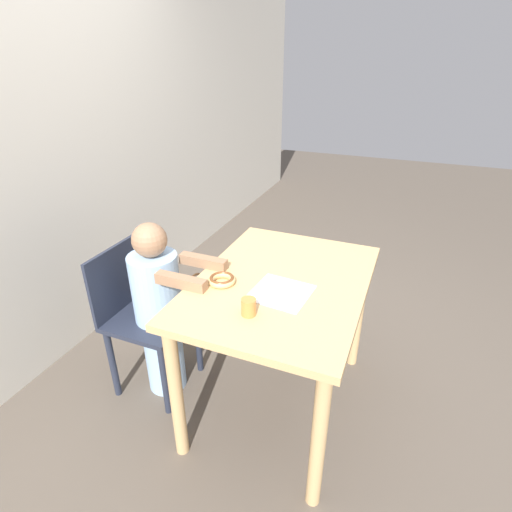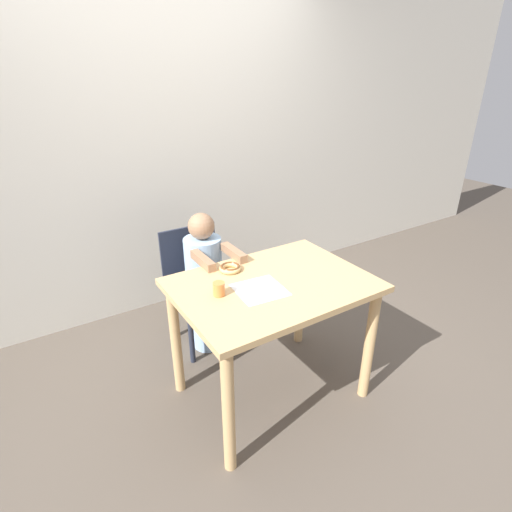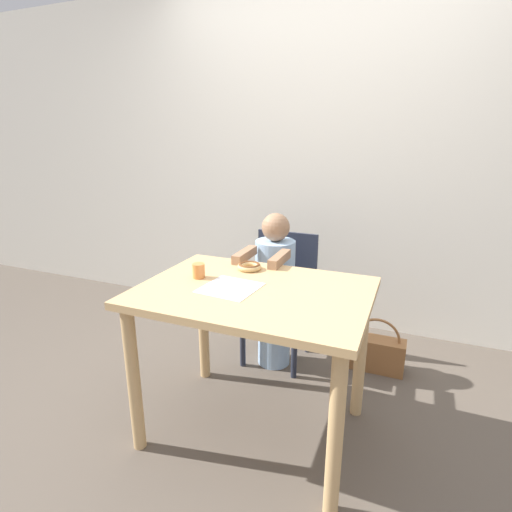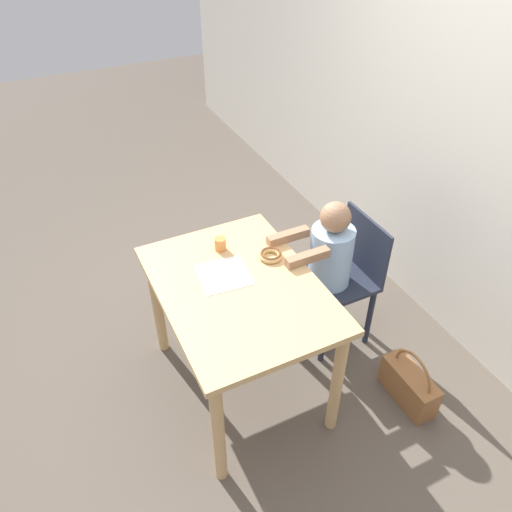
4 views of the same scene
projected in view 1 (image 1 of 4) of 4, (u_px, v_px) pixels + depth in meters
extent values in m
plane|color=brown|center=(278.00, 400.00, 2.18)|extent=(12.00, 12.00, 0.00)
cube|color=silver|center=(32.00, 148.00, 2.08)|extent=(8.00, 0.05, 2.50)
cube|color=tan|center=(282.00, 283.00, 1.84)|extent=(1.04, 0.76, 0.03)
cylinder|color=tan|center=(318.00, 442.00, 1.53)|extent=(0.06, 0.06, 0.73)
cylinder|color=tan|center=(358.00, 313.00, 2.29)|extent=(0.06, 0.06, 0.73)
cylinder|color=tan|center=(176.00, 394.00, 1.75)|extent=(0.06, 0.06, 0.73)
cylinder|color=tan|center=(256.00, 291.00, 2.50)|extent=(0.06, 0.06, 0.73)
cube|color=#232838|center=(152.00, 317.00, 2.11)|extent=(0.41, 0.39, 0.03)
cube|color=#232838|center=(117.00, 278.00, 2.08)|extent=(0.41, 0.02, 0.36)
cylinder|color=#232838|center=(165.00, 380.00, 2.02)|extent=(0.04, 0.04, 0.44)
cylinder|color=#232838|center=(198.00, 340.00, 2.30)|extent=(0.04, 0.04, 0.44)
cylinder|color=#232838|center=(112.00, 363.00, 2.13)|extent=(0.04, 0.04, 0.44)
cylinder|color=#232838|center=(151.00, 327.00, 2.41)|extent=(0.04, 0.04, 0.44)
cylinder|color=#99BCE0|center=(164.00, 352.00, 2.19)|extent=(0.21, 0.21, 0.46)
cylinder|color=#99BCE0|center=(156.00, 288.00, 2.00)|extent=(0.24, 0.24, 0.36)
sphere|color=#997051|center=(149.00, 240.00, 1.88)|extent=(0.17, 0.17, 0.17)
cube|color=#997051|center=(181.00, 282.00, 1.78)|extent=(0.05, 0.25, 0.05)
cube|color=#997051|center=(203.00, 261.00, 1.95)|extent=(0.05, 0.25, 0.05)
torus|color=#DBB270|center=(222.00, 280.00, 1.81)|extent=(0.13, 0.13, 0.03)
torus|color=brown|center=(222.00, 278.00, 1.80)|extent=(0.11, 0.11, 0.02)
cube|color=white|center=(281.00, 292.00, 1.74)|extent=(0.26, 0.26, 0.00)
cube|color=brown|center=(196.00, 305.00, 2.82)|extent=(0.35, 0.13, 0.21)
torus|color=brown|center=(195.00, 293.00, 2.77)|extent=(0.28, 0.02, 0.28)
cylinder|color=orange|center=(249.00, 307.00, 1.58)|extent=(0.06, 0.06, 0.07)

